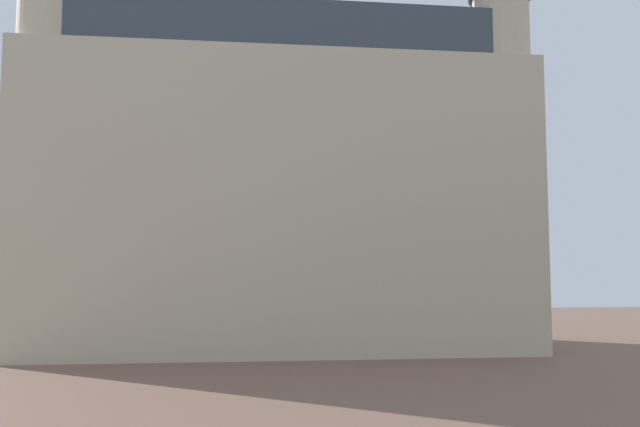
% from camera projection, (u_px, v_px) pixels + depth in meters
% --- Properties ---
extents(landmark_building, '(25.16, 10.24, 29.86)m').
position_uv_depth(landmark_building, '(278.00, 172.00, 34.96)').
color(landmark_building, beige).
rests_on(landmark_building, ground_plane).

